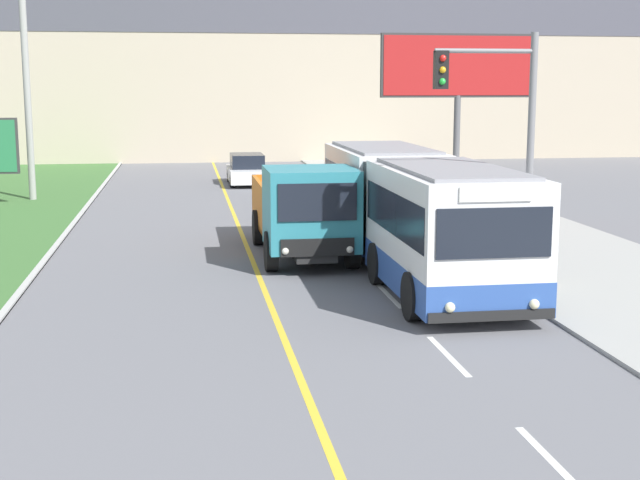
{
  "coord_description": "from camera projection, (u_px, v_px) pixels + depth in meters",
  "views": [
    {
      "loc": [
        -1.79,
        -2.24,
        4.72
      ],
      "look_at": [
        1.1,
        16.59,
        1.4
      ],
      "focal_mm": 50.0,
      "sensor_mm": 36.0,
      "label": 1
    }
  ],
  "objects": [
    {
      "name": "city_bus",
      "position": [
        412.0,
        212.0,
        22.78
      ],
      "size": [
        2.73,
        12.41,
        2.97
      ],
      "color": "white",
      "rests_on": "ground_plane"
    },
    {
      "name": "dump_truck",
      "position": [
        306.0,
        213.0,
        23.98
      ],
      "size": [
        2.42,
        6.89,
        2.62
      ],
      "color": "black",
      "rests_on": "ground_plane"
    },
    {
      "name": "car_distant",
      "position": [
        247.0,
        170.0,
        42.87
      ],
      "size": [
        1.8,
        4.3,
        1.45
      ],
      "color": "silver",
      "rests_on": "ground_plane"
    },
    {
      "name": "utility_pole_far",
      "position": [
        26.0,
        63.0,
        36.07
      ],
      "size": [
        1.8,
        0.28,
        11.13
      ],
      "color": "#9E9E99",
      "rests_on": "ground_plane"
    },
    {
      "name": "traffic_light_mast",
      "position": [
        503.0,
        132.0,
        19.25
      ],
      "size": [
        2.28,
        0.32,
        5.84
      ],
      "color": "slate",
      "rests_on": "ground_plane"
    },
    {
      "name": "billboard_large",
      "position": [
        458.0,
        73.0,
        32.05
      ],
      "size": [
        5.72,
        0.24,
        6.54
      ],
      "color": "#59595B",
      "rests_on": "ground_plane"
    },
    {
      "name": "planter_round_near",
      "position": [
        529.0,
        262.0,
        20.97
      ],
      "size": [
        0.97,
        0.97,
        1.18
      ],
      "color": "gray",
      "rests_on": "sidewalk_right"
    },
    {
      "name": "planter_round_second",
      "position": [
        471.0,
        236.0,
        24.85
      ],
      "size": [
        0.94,
        0.94,
        1.12
      ],
      "color": "gray",
      "rests_on": "sidewalk_right"
    }
  ]
}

